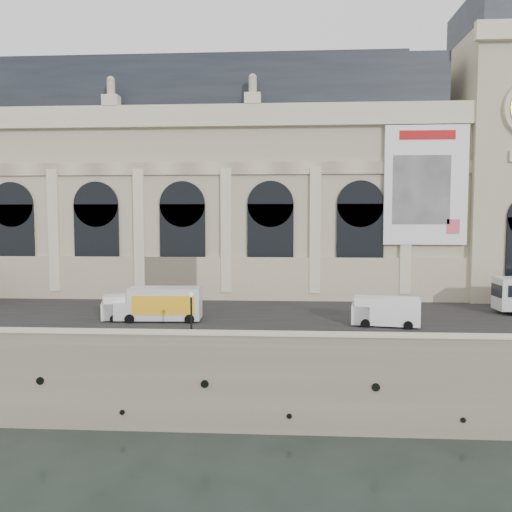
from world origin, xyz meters
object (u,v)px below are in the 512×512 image
(van_c, at_px, (382,311))
(box_truck, at_px, (161,304))
(lamp_right, at_px, (191,318))
(van_b, at_px, (129,307))

(van_c, xyz_separation_m, box_truck, (-19.72, 1.07, 0.27))
(lamp_right, bearing_deg, van_b, 130.84)
(lamp_right, bearing_deg, box_truck, 117.76)
(van_b, relative_size, van_c, 0.94)
(van_c, relative_size, box_truck, 0.76)
(van_b, bearing_deg, box_truck, -5.74)
(van_b, height_order, van_c, van_c)
(van_b, bearing_deg, van_c, -3.46)
(van_b, xyz_separation_m, box_truck, (3.09, -0.31, 0.36))
(van_b, relative_size, lamp_right, 1.43)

